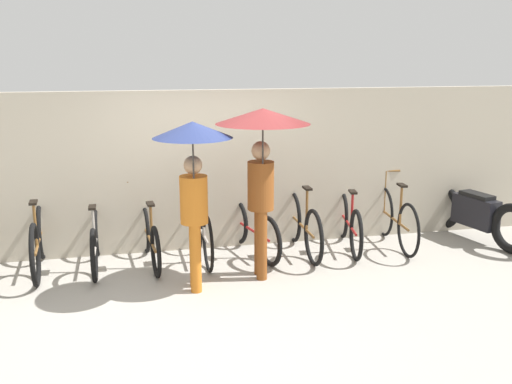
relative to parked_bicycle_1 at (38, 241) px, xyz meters
name	(u,v)px	position (x,y,z in m)	size (l,w,h in m)	color
ground_plane	(219,300)	(2.09, -1.40, -0.40)	(30.00, 30.00, 0.00)	#9E998E
back_wall	(197,171)	(2.09, 0.47, 0.72)	(14.85, 0.12, 2.24)	#B2A893
parked_bicycle_1	(38,241)	(0.00, 0.00, 0.00)	(0.44, 1.77, 0.97)	black
parked_bicycle_2	(95,241)	(0.70, -0.03, -0.05)	(0.44, 1.63, 1.01)	black
parked_bicycle_3	(150,238)	(1.39, -0.04, -0.05)	(0.44, 1.63, 1.03)	black
parked_bicycle_4	(202,231)	(2.09, -0.01, -0.01)	(0.44, 1.69, 1.00)	black
parked_bicycle_5	(252,229)	(2.78, 0.04, -0.05)	(0.55, 1.66, 1.00)	black
parked_bicycle_6	(303,225)	(3.48, -0.05, 0.00)	(0.44, 1.76, 1.11)	black
parked_bicycle_7	(349,223)	(4.18, -0.02, -0.03)	(0.50, 1.68, 1.05)	black
parked_bicycle_8	(395,219)	(4.88, -0.06, 0.00)	(0.44, 1.72, 1.02)	black
pedestrian_leading	(193,164)	(1.87, -1.10, 1.12)	(0.88, 0.88, 1.99)	#C66B1E
pedestrian_center	(262,143)	(2.70, -0.90, 1.29)	(1.10, 1.10, 2.10)	brown
motorcycle	(475,214)	(6.15, -0.08, 0.00)	(0.72, 2.02, 0.92)	black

